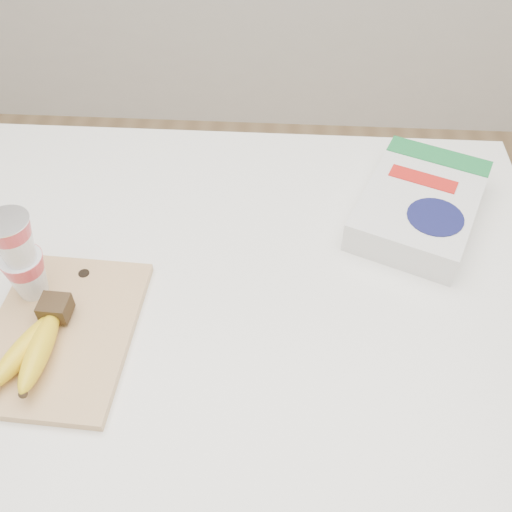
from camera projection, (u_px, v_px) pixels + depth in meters
The scene contains 6 objects.
room at pixel (171, 112), 0.81m from camera, with size 4.00×4.00×4.00m.
table at pixel (208, 405), 1.42m from camera, with size 1.35×0.90×1.01m, color white.
cutting_board at pixel (62, 332), 0.95m from camera, with size 0.24×0.32×0.02m, color #E5B57D.
bananas at pixel (35, 344), 0.90m from camera, with size 0.10×0.19×0.06m.
yogurt_stack at pixel (19, 255), 0.93m from camera, with size 0.08×0.08×0.17m.
cereal_box at pixel (420, 205), 1.13m from camera, with size 0.31×0.37×0.07m.
Camera 1 is at (0.16, -0.69, 1.80)m, focal length 40.00 mm.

